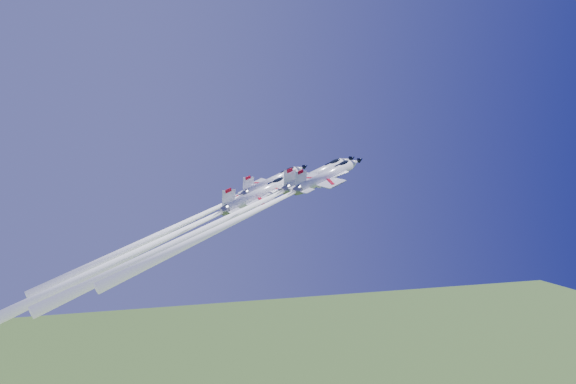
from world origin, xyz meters
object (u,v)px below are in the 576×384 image
object	(u,v)px
jet_lead	(225,219)
jet_right	(253,212)
jet_left	(192,219)
jet_slot	(167,238)

from	to	relation	value
jet_lead	jet_right	distance (m)	6.36
jet_lead	jet_right	size ratio (longest dim) A/B	1.20
jet_lead	jet_right	xyz separation A→B (m)	(3.56, -5.03, 1.57)
jet_left	jet_right	distance (m)	13.48
jet_lead	jet_left	world-z (taller)	jet_lead
jet_right	jet_slot	world-z (taller)	jet_right
jet_lead	jet_right	bearing A→B (deg)	16.78
jet_lead	jet_slot	distance (m)	9.81
jet_lead	jet_slot	size ratio (longest dim) A/B	1.04
jet_slot	jet_lead	bearing A→B (deg)	60.10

